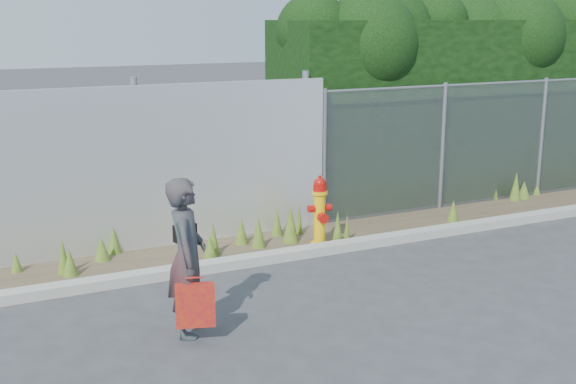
{
  "coord_description": "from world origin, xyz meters",
  "views": [
    {
      "loc": [
        -3.92,
        -6.22,
        3.06
      ],
      "look_at": [
        -0.3,
        1.4,
        1.0
      ],
      "focal_mm": 45.0,
      "sensor_mm": 36.0,
      "label": 1
    }
  ],
  "objects": [
    {
      "name": "ground",
      "position": [
        0.0,
        0.0,
        0.0
      ],
      "size": [
        80.0,
        80.0,
        0.0
      ],
      "primitive_type": "plane",
      "color": "#3A393C",
      "rests_on": "ground"
    },
    {
      "name": "chainlink_fence",
      "position": [
        4.25,
        3.0,
        1.03
      ],
      "size": [
        6.5,
        0.07,
        2.05
      ],
      "color": "gray",
      "rests_on": "ground"
    },
    {
      "name": "woman",
      "position": [
        -1.96,
        0.2,
        0.79
      ],
      "size": [
        0.56,
        0.67,
        1.58
      ],
      "primitive_type": "imported",
      "rotation": [
        0.0,
        0.0,
        1.21
      ],
      "color": "#0D5357",
      "rests_on": "ground"
    },
    {
      "name": "corrugated_fence",
      "position": [
        -3.25,
        3.01,
        1.1
      ],
      "size": [
        8.5,
        0.21,
        2.3
      ],
      "color": "silver",
      "rests_on": "ground"
    },
    {
      "name": "curb",
      "position": [
        0.0,
        1.8,
        0.06
      ],
      "size": [
        16.0,
        0.22,
        0.12
      ],
      "primitive_type": "cube",
      "color": "#A19D92",
      "rests_on": "ground"
    },
    {
      "name": "hedge",
      "position": [
        4.45,
        4.04,
        2.05
      ],
      "size": [
        7.35,
        2.17,
        3.69
      ],
      "color": "black",
      "rests_on": "ground"
    },
    {
      "name": "weed_strip",
      "position": [
        0.38,
        2.44,
        0.12
      ],
      "size": [
        16.0,
        1.27,
        0.53
      ],
      "color": "#4E3E2C",
      "rests_on": "ground"
    },
    {
      "name": "black_shoulder_bag",
      "position": [
        -1.92,
        0.35,
        0.99
      ],
      "size": [
        0.23,
        0.09,
        0.17
      ],
      "rotation": [
        0.0,
        0.0,
        0.25
      ],
      "color": "black"
    },
    {
      "name": "red_tote_bag",
      "position": [
        -1.97,
        -0.07,
        0.39
      ],
      "size": [
        0.37,
        0.14,
        0.49
      ],
      "rotation": [
        0.0,
        0.0,
        -0.28
      ],
      "color": "#A80923"
    },
    {
      "name": "fire_hydrant",
      "position": [
        0.5,
        2.08,
        0.48
      ],
      "size": [
        0.33,
        0.3,
        0.99
      ],
      "rotation": [
        0.0,
        0.0,
        -0.11
      ],
      "color": "yellow",
      "rests_on": "ground"
    }
  ]
}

